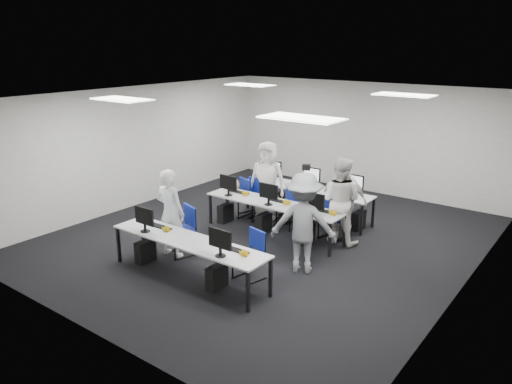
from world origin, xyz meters
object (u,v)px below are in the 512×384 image
Objects in this scene: desk_mid at (273,205)px; chair_5 at (252,203)px; chair_4 at (333,225)px; student_3 at (343,200)px; chair_3 at (290,215)px; chair_0 at (182,239)px; desk_front at (188,242)px; chair_6 at (300,212)px; student_1 at (340,201)px; chair_7 at (335,224)px; photographer at (303,223)px; student_0 at (170,213)px; student_2 at (267,180)px; chair_2 at (252,206)px; chair_1 at (249,264)px.

desk_mid is 3.44× the size of chair_5.
chair_4 is 0.59m from student_3.
chair_3 is (0.03, 0.62, -0.40)m from desk_mid.
chair_0 is 0.56× the size of student_3.
chair_6 is (0.14, 3.47, -0.37)m from desk_front.
chair_0 is 1.08× the size of chair_3.
chair_0 is 2.70m from chair_3.
chair_6 is 0.54× the size of student_1.
chair_3 is 0.96× the size of chair_5.
chair_5 is at bearing 166.48° from student_3.
desk_mid is at bearing -148.98° from chair_7.
chair_3 is 1.20m from chair_5.
chair_6 reaches higher than chair_0.
desk_mid is at bearing -15.47° from chair_5.
student_1 is 0.98× the size of photographer.
student_2 is (0.21, 2.93, 0.04)m from student_0.
chair_2 is at bearing -8.75° from student_1.
desk_front is 3.36m from chair_2.
chair_6 reaches higher than desk_mid.
chair_6 is 0.57× the size of student_3.
student_1 is at bearing -11.96° from chair_6.
student_3 reaches higher than chair_4.
student_3 reaches higher than chair_2.
chair_6 reaches higher than chair_7.
chair_0 reaches higher than chair_5.
chair_1 reaches higher than chair_7.
chair_1 is 1.05× the size of chair_7.
desk_mid is at bearing -163.38° from student_3.
student_3 is at bearing -133.93° from student_0.
student_1 is 1.06× the size of student_3.
student_0 is 3.44m from student_1.
chair_3 reaches higher than desk_front.
chair_1 is at bearing 72.98° from student_1.
student_2 is (-1.88, 0.12, 0.65)m from chair_7.
chair_6 is at bearing -81.19° from photographer.
student_1 reaches higher than student_3.
chair_2 reaches higher than desk_front.
chair_1 is 0.95× the size of chair_4.
chair_3 is at bearing 87.54° from desk_mid.
chair_4 is at bearing -21.99° from student_2.
student_0 is at bearing -163.58° from chair_1.
chair_4 is 2.03m from student_2.
student_3 is at bearing 68.68° from desk_front.
chair_4 is (1.15, 0.59, -0.39)m from desk_mid.
chair_6 is (-1.02, 0.29, 0.01)m from chair_4.
chair_3 is 1.39m from student_3.
chair_7 is at bearing 13.64° from chair_3.
photographer reaches higher than desk_front.
photographer is (1.42, -1.77, 0.64)m from chair_3.
photographer reaches higher than chair_5.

